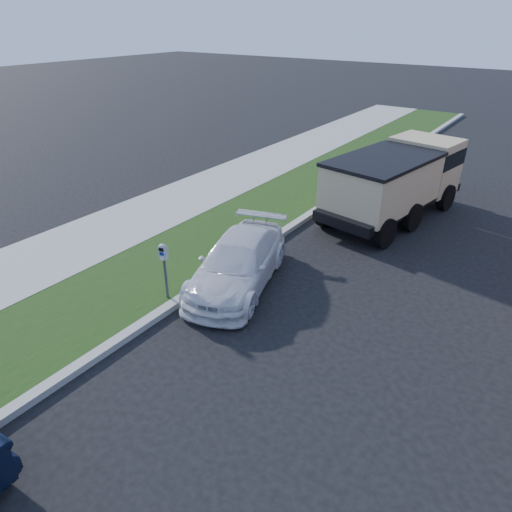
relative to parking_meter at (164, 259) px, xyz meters
The scene contains 5 objects.
ground 3.14m from the parking_meter, 11.45° to the left, with size 120.00×120.00×0.00m, color black.
streetside 3.90m from the parking_meter, 136.42° to the left, with size 6.12×50.00×0.15m.
parking_meter is the anchor object (origin of this frame).
white_wagon 1.98m from the parking_meter, 63.22° to the left, with size 1.70×4.17×1.21m, color silver.
dump_truck 8.63m from the parking_meter, 73.20° to the left, with size 3.17×6.18×2.31m.
Camera 1 is at (4.08, -6.86, 6.10)m, focal length 32.00 mm.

